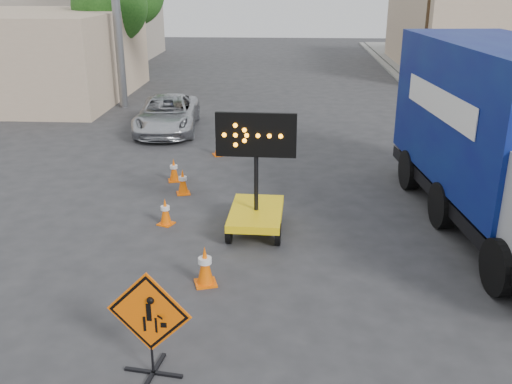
# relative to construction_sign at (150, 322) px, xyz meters

# --- Properties ---
(ground) EXTENTS (100.00, 100.00, 0.00)m
(ground) POSITION_rel_construction_sign_xyz_m (1.01, 0.21, -0.89)
(ground) COLOR #2D2D30
(ground) RESTS_ON ground
(curb_right) EXTENTS (0.40, 60.00, 0.12)m
(curb_right) POSITION_rel_construction_sign_xyz_m (8.21, 15.21, -0.83)
(curb_right) COLOR gray
(curb_right) RESTS_ON ground
(sidewalk_right) EXTENTS (4.00, 60.00, 0.15)m
(sidewalk_right) POSITION_rel_construction_sign_xyz_m (10.51, 15.21, -0.81)
(sidewalk_right) COLOR gray
(sidewalk_right) RESTS_ON ground
(storefront_left_far) EXTENTS (12.00, 10.00, 4.40)m
(storefront_left_far) POSITION_rel_construction_sign_xyz_m (-13.99, 34.21, 1.31)
(storefront_left_far) COLOR #A49789
(storefront_left_far) RESTS_ON ground
(building_right_far) EXTENTS (10.00, 14.00, 4.60)m
(building_right_far) POSITION_rel_construction_sign_xyz_m (14.01, 30.21, 1.41)
(building_right_far) COLOR tan
(building_right_far) RESTS_ON ground
(tree_left_near) EXTENTS (3.71, 3.71, 6.03)m
(tree_left_near) POSITION_rel_construction_sign_xyz_m (-6.99, 22.21, 3.27)
(tree_left_near) COLOR #4F3A22
(tree_left_near) RESTS_ON ground
(construction_sign) EXTENTS (1.26, 0.90, 1.68)m
(construction_sign) POSITION_rel_construction_sign_xyz_m (0.00, 0.00, 0.00)
(construction_sign) COLOR black
(construction_sign) RESTS_ON ground
(arrow_board) EXTENTS (1.76, 1.99, 2.78)m
(arrow_board) POSITION_rel_construction_sign_xyz_m (1.22, 5.14, -0.26)
(arrow_board) COLOR yellow
(arrow_board) RESTS_ON ground
(pickup_truck) EXTENTS (2.56, 4.85, 1.30)m
(pickup_truck) POSITION_rel_construction_sign_xyz_m (-2.64, 14.06, -0.24)
(pickup_truck) COLOR silver
(pickup_truck) RESTS_ON ground
(box_truck) EXTENTS (3.45, 8.96, 4.15)m
(box_truck) POSITION_rel_construction_sign_xyz_m (6.76, 5.72, 0.99)
(box_truck) COLOR black
(box_truck) RESTS_ON ground
(cone_a) EXTENTS (0.50, 0.50, 0.79)m
(cone_a) POSITION_rel_construction_sign_xyz_m (0.40, 2.66, -0.50)
(cone_a) COLOR #FF6105
(cone_a) RESTS_ON ground
(cone_b) EXTENTS (0.44, 0.44, 0.65)m
(cone_b) POSITION_rel_construction_sign_xyz_m (-0.93, 5.39, -0.56)
(cone_b) COLOR #FF6105
(cone_b) RESTS_ON ground
(cone_c) EXTENTS (0.43, 0.43, 0.69)m
(cone_c) POSITION_rel_construction_sign_xyz_m (-0.88, 7.43, -0.54)
(cone_c) COLOR #FF6105
(cone_c) RESTS_ON ground
(cone_d) EXTENTS (0.41, 0.41, 0.67)m
(cone_d) POSITION_rel_construction_sign_xyz_m (-1.32, 8.44, -0.56)
(cone_d) COLOR #FF6105
(cone_d) RESTS_ON ground
(cone_e) EXTENTS (0.52, 0.52, 0.79)m
(cone_e) POSITION_rel_construction_sign_xyz_m (-0.32, 11.04, -0.49)
(cone_e) COLOR #FF6105
(cone_e) RESTS_ON ground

